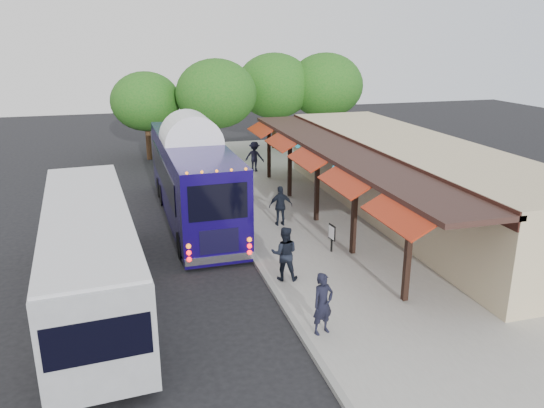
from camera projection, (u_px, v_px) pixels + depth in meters
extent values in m
plane|color=black|center=(258.00, 269.00, 19.61)|extent=(90.00, 90.00, 0.00)
cube|color=#9E9B93|center=(341.00, 221.00, 24.56)|extent=(10.00, 40.00, 0.15)
cube|color=gray|center=(236.00, 231.00, 23.26)|extent=(0.20, 40.00, 0.16)
cube|color=#C4B388|center=(411.00, 179.00, 24.95)|extent=(5.00, 20.00, 3.60)
cube|color=black|center=(364.00, 151.00, 23.84)|extent=(0.06, 20.00, 0.60)
cube|color=#331E19|center=(342.00, 150.00, 23.53)|extent=(2.60, 20.00, 0.18)
cube|color=black|center=(408.00, 254.00, 16.38)|extent=(0.18, 0.18, 3.16)
cube|color=#9B240E|center=(399.00, 214.00, 15.87)|extent=(1.00, 3.20, 0.57)
cube|color=black|center=(354.00, 214.00, 20.05)|extent=(0.18, 0.18, 3.16)
cube|color=#9B240E|center=(345.00, 181.00, 19.53)|extent=(1.00, 3.20, 0.57)
cube|color=black|center=(317.00, 187.00, 23.72)|extent=(0.18, 0.18, 3.16)
cube|color=#9B240E|center=(309.00, 158.00, 23.20)|extent=(1.00, 3.20, 0.57)
cube|color=black|center=(290.00, 167.00, 27.39)|extent=(0.18, 0.18, 3.16)
cube|color=#9B240E|center=(282.00, 141.00, 26.87)|extent=(1.00, 3.20, 0.57)
cube|color=black|center=(269.00, 151.00, 31.05)|extent=(0.18, 0.18, 3.16)
cube|color=#9B240E|center=(262.00, 129.00, 30.53)|extent=(1.00, 3.20, 0.57)
sphere|color=#16677B|center=(392.00, 201.00, 18.00)|extent=(0.26, 0.26, 0.26)
sphere|color=#16677B|center=(335.00, 168.00, 22.59)|extent=(0.26, 0.26, 0.26)
sphere|color=#16677B|center=(298.00, 146.00, 27.17)|extent=(0.26, 0.26, 0.26)
cube|color=#11064C|center=(192.00, 175.00, 24.55)|extent=(2.80, 12.34, 3.23)
cube|color=#11064C|center=(194.00, 212.00, 25.08)|extent=(2.75, 12.22, 0.36)
ellipsoid|color=white|center=(191.00, 141.00, 24.07)|extent=(2.80, 12.10, 0.58)
cube|color=black|center=(215.00, 202.00, 18.74)|extent=(2.14, 0.06, 1.33)
cube|color=silver|center=(217.00, 259.00, 19.46)|extent=(2.57, 0.22, 0.29)
sphere|color=#FF0C0C|center=(186.00, 256.00, 19.01)|extent=(0.18, 0.18, 0.18)
sphere|color=#FF0C0C|center=(247.00, 250.00, 19.59)|extent=(0.18, 0.18, 0.18)
cylinder|color=black|center=(180.00, 245.00, 20.42)|extent=(0.32, 1.07, 1.07)
cylinder|color=black|center=(240.00, 239.00, 21.04)|extent=(0.32, 1.07, 1.07)
cylinder|color=black|center=(162.00, 187.00, 28.32)|extent=(0.32, 1.07, 1.07)
cylinder|color=black|center=(206.00, 184.00, 28.94)|extent=(0.32, 1.07, 1.07)
cube|color=#92959A|center=(90.00, 252.00, 16.76)|extent=(3.40, 11.93, 2.71)
cube|color=black|center=(45.00, 249.00, 16.35)|extent=(0.75, 9.99, 1.02)
cube|color=black|center=(131.00, 241.00, 17.03)|extent=(0.75, 9.99, 1.02)
cube|color=silver|center=(85.00, 210.00, 16.34)|extent=(3.33, 11.69, 0.10)
cylinder|color=black|center=(38.00, 365.00, 13.04)|extent=(0.36, 1.00, 0.98)
cylinder|color=black|center=(136.00, 350.00, 13.66)|extent=(0.36, 1.00, 0.98)
cylinder|color=black|center=(64.00, 250.00, 20.06)|extent=(0.36, 1.00, 0.98)
cylinder|color=black|center=(128.00, 244.00, 20.68)|extent=(0.36, 1.00, 0.98)
imported|color=black|center=(323.00, 304.00, 14.86)|extent=(0.76, 0.61, 1.83)
imported|color=black|center=(285.00, 253.00, 18.18)|extent=(1.11, 0.98, 1.92)
imported|color=black|center=(281.00, 206.00, 23.49)|extent=(1.08, 0.51, 1.80)
imported|color=black|center=(254.00, 156.00, 33.00)|extent=(1.39, 1.22, 1.87)
cube|color=black|center=(332.00, 238.00, 20.66)|extent=(0.07, 0.07, 1.11)
cube|color=black|center=(332.00, 232.00, 20.58)|extent=(0.09, 0.51, 0.61)
cube|color=white|center=(331.00, 232.00, 20.57)|extent=(0.05, 0.42, 0.50)
cylinder|color=#382314|center=(218.00, 139.00, 36.07)|extent=(0.36, 0.36, 3.12)
ellipsoid|color=#165816|center=(216.00, 94.00, 35.15)|extent=(5.38, 5.38, 4.57)
cylinder|color=#382314|center=(274.00, 129.00, 39.84)|extent=(0.36, 0.36, 3.23)
ellipsoid|color=#165816|center=(274.00, 86.00, 38.89)|extent=(5.58, 5.58, 4.74)
cylinder|color=#382314|center=(324.00, 128.00, 40.23)|extent=(0.36, 0.36, 3.23)
ellipsoid|color=#165816|center=(325.00, 85.00, 39.28)|extent=(5.57, 5.57, 4.74)
cylinder|color=#382314|center=(148.00, 140.00, 36.75)|extent=(0.36, 0.36, 2.72)
ellipsoid|color=#165816|center=(146.00, 101.00, 35.95)|extent=(4.70, 4.70, 4.00)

